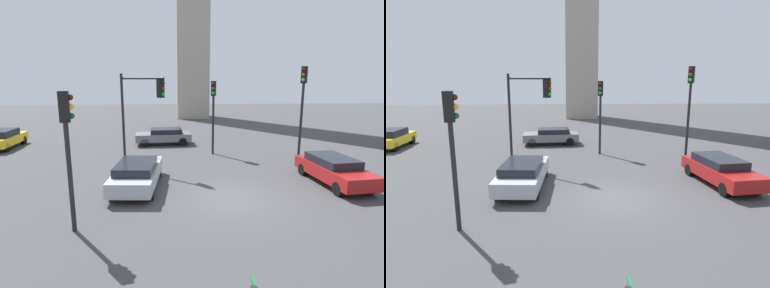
% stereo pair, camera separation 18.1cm
% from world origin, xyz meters
% --- Properties ---
extents(ground_plane, '(107.16, 107.16, 0.00)m').
position_xyz_m(ground_plane, '(0.00, 0.00, 0.00)').
color(ground_plane, '#424244').
extents(traffic_light_1, '(0.45, 0.48, 5.97)m').
position_xyz_m(traffic_light_1, '(5.45, 5.80, 4.11)').
color(traffic_light_1, black).
rests_on(traffic_light_1, ground_plane).
extents(traffic_light_2, '(0.49, 0.39, 4.82)m').
position_xyz_m(traffic_light_2, '(-5.97, -2.51, 3.38)').
color(traffic_light_2, black).
rests_on(traffic_light_2, ground_plane).
extents(traffic_light_3, '(0.39, 0.49, 5.10)m').
position_xyz_m(traffic_light_3, '(0.30, 8.40, 3.56)').
color(traffic_light_3, black).
rests_on(traffic_light_3, ground_plane).
extents(traffic_light_4, '(2.75, 2.17, 5.55)m').
position_xyz_m(traffic_light_4, '(-4.40, 5.48, 3.92)').
color(traffic_light_4, black).
rests_on(traffic_light_4, ground_plane).
extents(car_1, '(1.96, 4.29, 1.46)m').
position_xyz_m(car_1, '(-15.47, 11.20, 0.78)').
color(car_1, yellow).
rests_on(car_1, ground_plane).
extents(car_2, '(2.27, 4.91, 1.33)m').
position_xyz_m(car_2, '(-4.27, 1.76, 0.71)').
color(car_2, '#ADB2B7').
rests_on(car_2, ground_plane).
extents(car_3, '(2.31, 4.77, 1.36)m').
position_xyz_m(car_3, '(5.60, 1.77, 0.74)').
color(car_3, maroon).
rests_on(car_3, ground_plane).
extents(car_4, '(4.52, 2.16, 1.30)m').
position_xyz_m(car_4, '(-3.24, 11.88, 0.71)').
color(car_4, slate).
rests_on(car_4, ground_plane).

